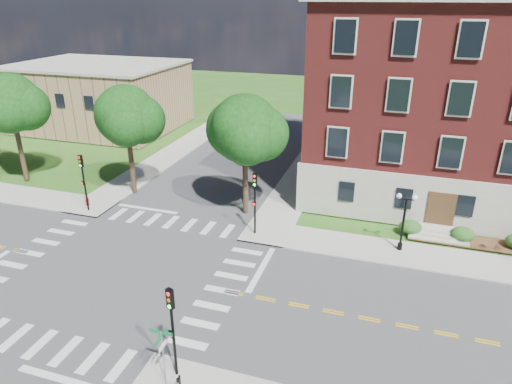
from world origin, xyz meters
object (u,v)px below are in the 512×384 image
(twin_lamp_west, at_px, (404,219))
(street_sign_pole, at_px, (163,347))
(traffic_signal_ne, at_px, (255,196))
(traffic_signal_nw, at_px, (83,176))
(traffic_signal_se, at_px, (172,322))
(fire_hydrant, at_px, (87,201))

(twin_lamp_west, height_order, street_sign_pole, twin_lamp_west)
(traffic_signal_ne, bearing_deg, twin_lamp_west, 4.65)
(traffic_signal_ne, distance_m, traffic_signal_nw, 14.41)
(traffic_signal_ne, height_order, street_sign_pole, traffic_signal_ne)
(traffic_signal_ne, bearing_deg, street_sign_pole, -87.85)
(traffic_signal_nw, distance_m, twin_lamp_west, 24.85)
(traffic_signal_se, relative_size, twin_lamp_west, 1.13)
(traffic_signal_nw, xyz_separation_m, twin_lamp_west, (24.81, 1.25, -0.66))
(street_sign_pole, bearing_deg, twin_lamp_west, 58.14)
(traffic_signal_nw, xyz_separation_m, fire_hydrant, (-0.66, 0.82, -2.72))
(traffic_signal_se, xyz_separation_m, traffic_signal_nw, (-15.14, 13.89, 0.00))
(traffic_signal_ne, relative_size, street_sign_pole, 1.55)
(traffic_signal_nw, bearing_deg, twin_lamp_west, 2.88)
(fire_hydrant, bearing_deg, twin_lamp_west, 0.96)
(traffic_signal_nw, bearing_deg, street_sign_pole, -44.25)
(traffic_signal_ne, xyz_separation_m, twin_lamp_west, (10.41, 0.85, -0.66))
(traffic_signal_ne, distance_m, twin_lamp_west, 10.46)
(twin_lamp_west, height_order, fire_hydrant, twin_lamp_west)
(traffic_signal_se, height_order, traffic_signal_nw, same)
(traffic_signal_nw, bearing_deg, traffic_signal_ne, 1.60)
(traffic_signal_nw, distance_m, street_sign_pole, 20.92)
(twin_lamp_west, bearing_deg, traffic_signal_se, -122.58)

